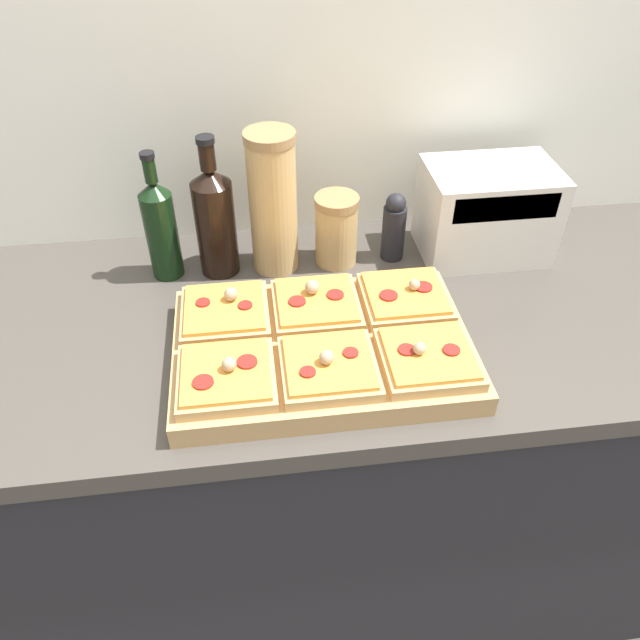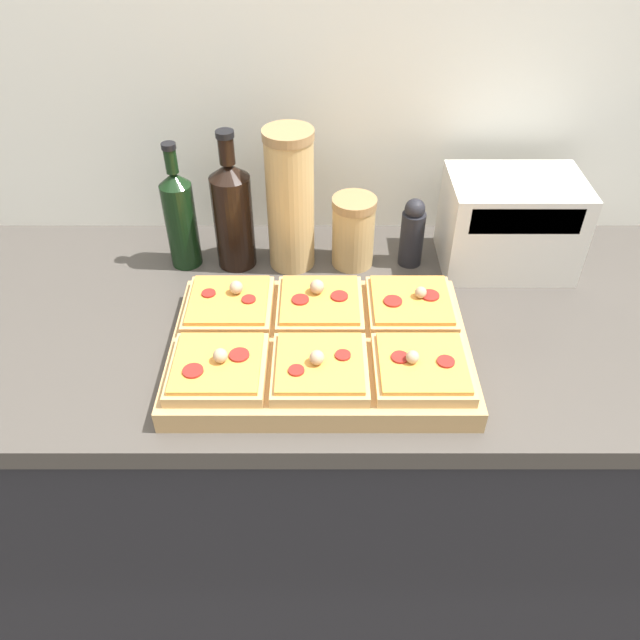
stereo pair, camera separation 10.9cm
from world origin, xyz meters
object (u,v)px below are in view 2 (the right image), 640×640
wine_bottle (233,213)px  grain_jar_tall (290,201)px  grain_jar_short (353,232)px  pepper_mill (412,233)px  olive_oil_bottle (180,217)px  toaster_oven (510,223)px  cutting_board (320,349)px

wine_bottle → grain_jar_tall: size_ratio=0.99×
grain_jar_short → pepper_mill: bearing=0.0°
olive_oil_bottle → toaster_oven: olive_oil_bottle is taller
wine_bottle → grain_jar_tall: 0.12m
olive_oil_bottle → toaster_oven: bearing=-0.1°
grain_jar_short → toaster_oven: size_ratio=0.53×
toaster_oven → grain_jar_tall: bearing=179.9°
toaster_oven → pepper_mill: bearing=179.8°
olive_oil_bottle → pepper_mill: bearing=0.0°
olive_oil_bottle → wine_bottle: wine_bottle is taller
cutting_board → toaster_oven: size_ratio=1.78×
grain_jar_tall → toaster_oven: 0.45m
cutting_board → grain_jar_short: size_ratio=3.37×
wine_bottle → toaster_oven: wine_bottle is taller
cutting_board → wine_bottle: (-0.18, 0.30, 0.10)m
wine_bottle → grain_jar_tall: bearing=-0.0°
wine_bottle → cutting_board: bearing=-59.2°
grain_jar_tall → toaster_oven: bearing=-0.1°
cutting_board → pepper_mill: 0.36m
olive_oil_bottle → grain_jar_short: olive_oil_bottle is taller
olive_oil_bottle → toaster_oven: (0.67, -0.00, -0.01)m
olive_oil_bottle → grain_jar_tall: (0.23, 0.00, 0.04)m
cutting_board → olive_oil_bottle: 0.42m
toaster_oven → grain_jar_short: bearing=179.8°
olive_oil_bottle → wine_bottle: size_ratio=0.92×
grain_jar_short → toaster_oven: toaster_oven is taller
olive_oil_bottle → grain_jar_tall: bearing=0.0°
cutting_board → grain_jar_tall: grain_jar_tall is taller
cutting_board → olive_oil_bottle: bearing=133.8°
wine_bottle → grain_jar_short: 0.25m
olive_oil_bottle → wine_bottle: (0.11, 0.00, 0.01)m
olive_oil_bottle → grain_jar_tall: size_ratio=0.91×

